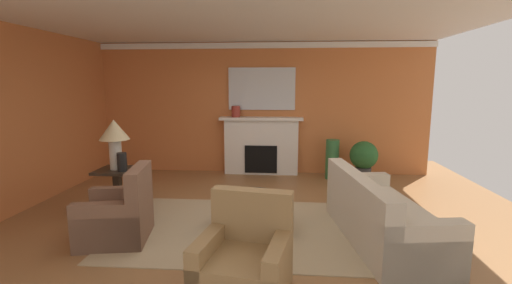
{
  "coord_description": "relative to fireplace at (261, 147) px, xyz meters",
  "views": [
    {
      "loc": [
        0.62,
        -4.85,
        1.97
      ],
      "look_at": [
        0.15,
        1.03,
        1.0
      ],
      "focal_mm": 24.9,
      "sensor_mm": 36.0,
      "label": 1
    }
  ],
  "objects": [
    {
      "name": "ground_plane",
      "position": [
        -0.12,
        -2.8,
        -0.59
      ],
      "size": [
        8.94,
        8.94,
        0.0
      ],
      "primitive_type": "plane",
      "color": "olive"
    },
    {
      "name": "vase_tall_corner",
      "position": [
        1.51,
        -0.3,
        -0.18
      ],
      "size": [
        0.28,
        0.28,
        0.83
      ],
      "primitive_type": "cylinder",
      "color": "#33703D",
      "rests_on": "ground_plane"
    },
    {
      "name": "potted_plant",
      "position": [
        2.11,
        -0.49,
        -0.1
      ],
      "size": [
        0.56,
        0.56,
        0.83
      ],
      "color": "#333333",
      "rests_on": "ground_plane"
    },
    {
      "name": "crown_moulding",
      "position": [
        -0.12,
        0.13,
        2.19
      ],
      "size": [
        7.48,
        0.08,
        0.12
      ],
      "primitive_type": "cube",
      "color": "white"
    },
    {
      "name": "fireplace",
      "position": [
        0.0,
        0.0,
        0.0
      ],
      "size": [
        1.8,
        0.35,
        1.26
      ],
      "color": "white",
      "rests_on": "ground_plane"
    },
    {
      "name": "side_table",
      "position": [
        -2.02,
        -2.63,
        -0.19
      ],
      "size": [
        0.56,
        0.56,
        0.7
      ],
      "color": "#2D2319",
      "rests_on": "ground_plane"
    },
    {
      "name": "book_red_cover",
      "position": [
        0.13,
        -3.02,
        -0.12
      ],
      "size": [
        0.25,
        0.21,
        0.05
      ],
      "primitive_type": "cube",
      "rotation": [
        0.0,
        0.0,
        -0.24
      ],
      "color": "navy",
      "rests_on": "coffee_table"
    },
    {
      "name": "area_rug",
      "position": [
        0.07,
        -3.06,
        -0.59
      ],
      "size": [
        3.61,
        2.3,
        0.01
      ],
      "primitive_type": "cube",
      "color": "tan",
      "rests_on": "ground_plane"
    },
    {
      "name": "armchair_near_window",
      "position": [
        -1.58,
        -3.53,
        -0.29
      ],
      "size": [
        0.92,
        0.92,
        0.95
      ],
      "color": "brown",
      "rests_on": "ground_plane"
    },
    {
      "name": "wall_window",
      "position": [
        -3.62,
        -2.5,
        0.84
      ],
      "size": [
        0.12,
        6.51,
        2.86
      ],
      "primitive_type": "cube",
      "color": "#CC723D",
      "rests_on": "ground_plane"
    },
    {
      "name": "ceiling_panel",
      "position": [
        -0.12,
        -2.5,
        2.3
      ],
      "size": [
        7.48,
        6.51,
        0.06
      ],
      "primitive_type": "cube",
      "color": "white"
    },
    {
      "name": "mantel_mirror",
      "position": [
        -0.0,
        0.12,
        1.27
      ],
      "size": [
        1.45,
        0.04,
        0.91
      ],
      "primitive_type": "cube",
      "color": "silver"
    },
    {
      "name": "sofa",
      "position": [
        1.72,
        -3.27,
        -0.3
      ],
      "size": [
        1.18,
        2.2,
        0.85
      ],
      "color": "beige",
      "rests_on": "ground_plane"
    },
    {
      "name": "armchair_facing_fireplace",
      "position": [
        0.15,
        -4.61,
        -0.29
      ],
      "size": [
        0.92,
        0.92,
        0.95
      ],
      "color": "#9E7A4C",
      "rests_on": "ground_plane"
    },
    {
      "name": "vase_on_side_table",
      "position": [
        -1.87,
        -2.75,
        0.24
      ],
      "size": [
        0.14,
        0.14,
        0.28
      ],
      "primitive_type": "cylinder",
      "color": "black",
      "rests_on": "side_table"
    },
    {
      "name": "coffee_table",
      "position": [
        0.07,
        -3.06,
        -0.26
      ],
      "size": [
        1.0,
        1.0,
        0.45
      ],
      "color": "#2D2319",
      "rests_on": "ground_plane"
    },
    {
      "name": "book_art_folio",
      "position": [
        -0.04,
        -3.15,
        -0.06
      ],
      "size": [
        0.23,
        0.19,
        0.05
      ],
      "primitive_type": "cube",
      "rotation": [
        0.0,
        0.0,
        -0.07
      ],
      "color": "navy",
      "rests_on": "coffee_table"
    },
    {
      "name": "vase_mantel_left",
      "position": [
        -0.55,
        -0.05,
        0.78
      ],
      "size": [
        0.19,
        0.19,
        0.24
      ],
      "primitive_type": "cylinder",
      "color": "#9E3328",
      "rests_on": "fireplace"
    },
    {
      "name": "table_lamp",
      "position": [
        -2.02,
        -2.63,
        0.63
      ],
      "size": [
        0.44,
        0.44,
        0.75
      ],
      "color": "beige",
      "rests_on": "side_table"
    },
    {
      "name": "wall_fireplace",
      "position": [
        -0.12,
        0.21,
        0.84
      ],
      "size": [
        7.48,
        0.12,
        2.86
      ],
      "primitive_type": "cube",
      "color": "#CC723D",
      "rests_on": "ground_plane"
    }
  ]
}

